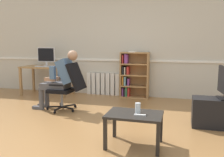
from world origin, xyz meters
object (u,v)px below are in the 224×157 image
Objects in this scene: person_seated at (60,78)px; computer_mouse at (56,66)px; coffee_table at (134,118)px; computer_desk at (47,70)px; bookshelf at (133,75)px; keyboard at (43,66)px; office_chair at (68,85)px; radiator at (103,84)px; imac_monitor at (46,55)px; tv_stand at (224,113)px; spare_remote at (140,115)px; drinking_glass at (138,108)px.

computer_mouse is at bearing -146.90° from person_seated.
computer_mouse is 3.54m from coffee_table.
computer_desk is 2.25m from bookshelf.
computer_mouse is 0.09× the size of bookshelf.
keyboard is 1.69m from office_chair.
person_seated is at bearing -46.39° from keyboard.
coffee_table is (1.40, -3.00, 0.09)m from radiator.
imac_monitor is 1.69m from radiator.
spare_remote is (-1.18, -1.16, 0.21)m from tv_stand.
office_chair is at bearing -52.31° from computer_mouse.
computer_mouse is 0.73× the size of drinking_glass.
computer_mouse reaches higher than coffee_table.
computer_desk is 1.34× the size of office_chair.
radiator is 3.42m from spare_remote.
computer_desk is 13.08× the size of computer_mouse.
radiator is 0.91× the size of tv_stand.
keyboard is 2.31m from bookshelf.
coffee_table is (-1.26, -1.08, 0.14)m from tv_stand.
bookshelf reaches higher than radiator.
bookshelf is 2.96m from coffee_table.
keyboard is 4.37m from tv_stand.
keyboard is at bearing 161.40° from tv_stand.
bookshelf is 1.86m from office_chair.
keyboard is 0.57× the size of coffee_table.
office_chair is (1.22, -1.26, -0.13)m from computer_desk.
tv_stand is at bearing -20.53° from computer_mouse.
person_seated is (1.10, -1.34, -0.39)m from imac_monitor.
keyboard is 1.55m from person_seated.
bookshelf is 7.75× the size of spare_remote.
keyboard is (-0.03, -0.14, 0.11)m from computer_desk.
drinking_glass reaches higher than spare_remote.
computer_desk is at bearing 138.00° from drinking_glass.
keyboard is (0.03, -0.22, -0.27)m from imac_monitor.
computer_desk is 3.85m from drinking_glass.
computer_desk is 4.38m from tv_stand.
computer_desk is 1.76m from office_chair.
imac_monitor is at bearing 137.72° from drinking_glass.
radiator is at bearing 168.30° from person_seated.
computer_desk reaches higher than radiator.
radiator is (1.45, 0.53, -0.48)m from keyboard.
computer_mouse is 0.14× the size of coffee_table.
tv_stand is 1.67m from coffee_table.
imac_monitor reaches higher than office_chair.
imac_monitor reaches higher than computer_mouse.
imac_monitor is 0.69× the size of coffee_table.
computer_mouse is 0.10× the size of office_chair.
spare_remote is (1.87, -1.43, -0.20)m from person_seated.
keyboard is at bearing -159.92° from radiator.
tv_stand is 7.13× the size of drinking_glass.
drinking_glass is (1.44, -2.96, 0.22)m from radiator.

